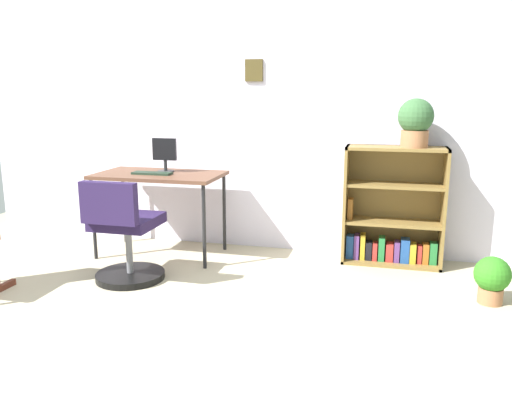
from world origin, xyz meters
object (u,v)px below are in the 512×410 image
at_px(office_chair, 125,238).
at_px(potted_plant_floor, 492,278).
at_px(bookshelf_low, 392,213).
at_px(desk, 159,180).
at_px(potted_plant_on_shelf, 416,121).
at_px(monitor, 165,154).
at_px(keyboard, 152,173).

relative_size(office_chair, potted_plant_floor, 2.43).
xyz_separation_m(office_chair, bookshelf_low, (1.92, 0.98, 0.08)).
bearing_deg(desk, potted_plant_floor, -9.85).
xyz_separation_m(desk, potted_plant_on_shelf, (2.08, 0.23, 0.51)).
bearing_deg(bookshelf_low, monitor, -173.74).
bearing_deg(office_chair, potted_plant_floor, 5.27).
xyz_separation_m(desk, office_chair, (0.03, -0.69, -0.32)).
xyz_separation_m(keyboard, bookshelf_low, (1.98, 0.35, -0.31)).
relative_size(desk, bookshelf_low, 1.10).
xyz_separation_m(desk, monitor, (0.03, 0.07, 0.21)).
distance_m(bookshelf_low, potted_plant_floor, 1.02).
bearing_deg(potted_plant_on_shelf, potted_plant_floor, -52.33).
bearing_deg(keyboard, bookshelf_low, 10.05).
xyz_separation_m(keyboard, office_chair, (0.06, -0.62, -0.39)).
bearing_deg(potted_plant_floor, bookshelf_low, 131.90).
relative_size(bookshelf_low, potted_plant_on_shelf, 2.55).
xyz_separation_m(monitor, potted_plant_on_shelf, (2.06, 0.15, 0.30)).
distance_m(office_chair, potted_plant_floor, 2.60).
relative_size(desk, office_chair, 1.35).
distance_m(office_chair, bookshelf_low, 2.16).
distance_m(keyboard, potted_plant_on_shelf, 2.18).
height_order(monitor, office_chair, monitor).
xyz_separation_m(monitor, potted_plant_floor, (2.58, -0.53, -0.69)).
bearing_deg(office_chair, bookshelf_low, 26.92).
bearing_deg(monitor, potted_plant_floor, -11.52).
height_order(monitor, bookshelf_low, monitor).
distance_m(monitor, keyboard, 0.21).
bearing_deg(potted_plant_on_shelf, office_chair, -155.91).
xyz_separation_m(desk, keyboard, (-0.03, -0.07, 0.06)).
height_order(keyboard, office_chair, office_chair).
xyz_separation_m(monitor, keyboard, (-0.06, -0.14, -0.15)).
xyz_separation_m(bookshelf_low, potted_plant_floor, (0.66, -0.74, -0.24)).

